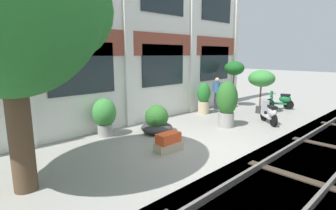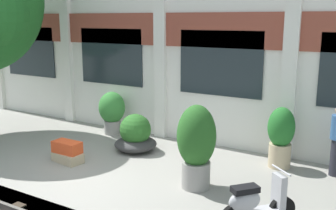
{
  "view_description": "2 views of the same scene",
  "coord_description": "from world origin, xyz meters",
  "px_view_note": "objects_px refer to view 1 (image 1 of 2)",
  "views": [
    {
      "loc": [
        -5.76,
        -4.93,
        2.7
      ],
      "look_at": [
        0.43,
        1.46,
        0.97
      ],
      "focal_mm": 28.0,
      "sensor_mm": 36.0,
      "label": 1
    },
    {
      "loc": [
        5.87,
        -6.32,
        3.39
      ],
      "look_at": [
        1.15,
        1.61,
        1.36
      ],
      "focal_mm": 42.0,
      "sensor_mm": 36.0,
      "label": 2
    }
  ],
  "objects_px": {
    "potted_plant_low_pan": "(261,80)",
    "resident_by_doorway": "(217,93)",
    "potted_plant_wide_bowl": "(157,122)",
    "potted_plant_fluted_column": "(204,97)",
    "potted_plant_stone_basin": "(227,102)",
    "potted_plant_terracotta_small": "(234,71)",
    "potted_plant_square_trough": "(168,142)",
    "scooter_near_curb": "(281,100)",
    "scooter_second_parked": "(270,113)",
    "potted_plant_glazed_jar": "(104,115)"
  },
  "relations": [
    {
      "from": "potted_plant_low_pan",
      "to": "resident_by_doorway",
      "type": "distance_m",
      "value": 2.16
    },
    {
      "from": "potted_plant_wide_bowl",
      "to": "potted_plant_fluted_column",
      "type": "xyz_separation_m",
      "value": [
        3.56,
        0.75,
        0.37
      ]
    },
    {
      "from": "potted_plant_stone_basin",
      "to": "potted_plant_fluted_column",
      "type": "xyz_separation_m",
      "value": [
        1.16,
        2.01,
        -0.17
      ]
    },
    {
      "from": "potted_plant_low_pan",
      "to": "potted_plant_fluted_column",
      "type": "height_order",
      "value": "potted_plant_low_pan"
    },
    {
      "from": "potted_plant_low_pan",
      "to": "potted_plant_stone_basin",
      "type": "bearing_deg",
      "value": -175.61
    },
    {
      "from": "potted_plant_terracotta_small",
      "to": "potted_plant_square_trough",
      "type": "bearing_deg",
      "value": -162.19
    },
    {
      "from": "potted_plant_wide_bowl",
      "to": "potted_plant_terracotta_small",
      "type": "bearing_deg",
      "value": 6.27
    },
    {
      "from": "potted_plant_fluted_column",
      "to": "scooter_near_curb",
      "type": "xyz_separation_m",
      "value": [
        3.58,
        -2.05,
        -0.33
      ]
    },
    {
      "from": "potted_plant_low_pan",
      "to": "resident_by_doorway",
      "type": "bearing_deg",
      "value": 111.91
    },
    {
      "from": "potted_plant_terracotta_small",
      "to": "potted_plant_fluted_column",
      "type": "relative_size",
      "value": 1.65
    },
    {
      "from": "potted_plant_fluted_column",
      "to": "potted_plant_square_trough",
      "type": "relative_size",
      "value": 1.72
    },
    {
      "from": "scooter_near_curb",
      "to": "resident_by_doorway",
      "type": "bearing_deg",
      "value": 19.59
    },
    {
      "from": "potted_plant_fluted_column",
      "to": "scooter_near_curb",
      "type": "bearing_deg",
      "value": -29.79
    },
    {
      "from": "potted_plant_low_pan",
      "to": "scooter_second_parked",
      "type": "bearing_deg",
      "value": -142.52
    },
    {
      "from": "potted_plant_wide_bowl",
      "to": "scooter_second_parked",
      "type": "xyz_separation_m",
      "value": [
        3.97,
        -2.21,
        0.04
      ]
    },
    {
      "from": "potted_plant_fluted_column",
      "to": "potted_plant_terracotta_small",
      "type": "bearing_deg",
      "value": -2.75
    },
    {
      "from": "potted_plant_low_pan",
      "to": "potted_plant_square_trough",
      "type": "relative_size",
      "value": 2.4
    },
    {
      "from": "potted_plant_stone_basin",
      "to": "potted_plant_terracotta_small",
      "type": "bearing_deg",
      "value": 28.7
    },
    {
      "from": "potted_plant_fluted_column",
      "to": "scooter_second_parked",
      "type": "bearing_deg",
      "value": -82.22
    },
    {
      "from": "potted_plant_stone_basin",
      "to": "scooter_near_curb",
      "type": "distance_m",
      "value": 4.77
    },
    {
      "from": "potted_plant_fluted_column",
      "to": "scooter_near_curb",
      "type": "distance_m",
      "value": 4.13
    },
    {
      "from": "potted_plant_wide_bowl",
      "to": "potted_plant_glazed_jar",
      "type": "height_order",
      "value": "potted_plant_glazed_jar"
    },
    {
      "from": "potted_plant_stone_basin",
      "to": "resident_by_doorway",
      "type": "height_order",
      "value": "potted_plant_stone_basin"
    },
    {
      "from": "potted_plant_wide_bowl",
      "to": "potted_plant_low_pan",
      "type": "height_order",
      "value": "potted_plant_low_pan"
    },
    {
      "from": "potted_plant_terracotta_small",
      "to": "potted_plant_fluted_column",
      "type": "bearing_deg",
      "value": 177.25
    },
    {
      "from": "potted_plant_stone_basin",
      "to": "potted_plant_terracotta_small",
      "type": "relative_size",
      "value": 0.73
    },
    {
      "from": "potted_plant_square_trough",
      "to": "resident_by_doorway",
      "type": "bearing_deg",
      "value": 23.02
    },
    {
      "from": "potted_plant_glazed_jar",
      "to": "potted_plant_square_trough",
      "type": "height_order",
      "value": "potted_plant_glazed_jar"
    },
    {
      "from": "potted_plant_terracotta_small",
      "to": "scooter_near_curb",
      "type": "height_order",
      "value": "potted_plant_terracotta_small"
    },
    {
      "from": "potted_plant_glazed_jar",
      "to": "scooter_second_parked",
      "type": "relative_size",
      "value": 1.15
    },
    {
      "from": "potted_plant_terracotta_small",
      "to": "resident_by_doorway",
      "type": "distance_m",
      "value": 1.53
    },
    {
      "from": "scooter_near_curb",
      "to": "scooter_second_parked",
      "type": "xyz_separation_m",
      "value": [
        -3.17,
        -0.91,
        0.0
      ]
    },
    {
      "from": "potted_plant_low_pan",
      "to": "potted_plant_terracotta_small",
      "type": "relative_size",
      "value": 0.84
    },
    {
      "from": "potted_plant_terracotta_small",
      "to": "scooter_near_curb",
      "type": "relative_size",
      "value": 1.87
    },
    {
      "from": "potted_plant_square_trough",
      "to": "scooter_near_curb",
      "type": "xyz_separation_m",
      "value": [
        8.06,
        0.24,
        0.19
      ]
    },
    {
      "from": "potted_plant_low_pan",
      "to": "scooter_near_curb",
      "type": "distance_m",
      "value": 1.99
    },
    {
      "from": "potted_plant_glazed_jar",
      "to": "potted_plant_square_trough",
      "type": "xyz_separation_m",
      "value": [
        0.58,
        -2.45,
        -0.48
      ]
    },
    {
      "from": "potted_plant_wide_bowl",
      "to": "potted_plant_square_trough",
      "type": "height_order",
      "value": "potted_plant_wide_bowl"
    },
    {
      "from": "potted_plant_square_trough",
      "to": "scooter_near_curb",
      "type": "height_order",
      "value": "scooter_near_curb"
    },
    {
      "from": "potted_plant_wide_bowl",
      "to": "resident_by_doorway",
      "type": "bearing_deg",
      "value": 10.48
    },
    {
      "from": "potted_plant_glazed_jar",
      "to": "potted_plant_square_trough",
      "type": "bearing_deg",
      "value": -76.71
    },
    {
      "from": "potted_plant_square_trough",
      "to": "potted_plant_fluted_column",
      "type": "bearing_deg",
      "value": 27.05
    },
    {
      "from": "potted_plant_glazed_jar",
      "to": "potted_plant_square_trough",
      "type": "relative_size",
      "value": 1.54
    },
    {
      "from": "potted_plant_wide_bowl",
      "to": "potted_plant_square_trough",
      "type": "bearing_deg",
      "value": -120.99
    },
    {
      "from": "potted_plant_low_pan",
      "to": "potted_plant_square_trough",
      "type": "xyz_separation_m",
      "value": [
        -6.45,
        -0.52,
        -1.32
      ]
    },
    {
      "from": "potted_plant_wide_bowl",
      "to": "potted_plant_terracotta_small",
      "type": "distance_m",
      "value": 6.08
    },
    {
      "from": "potted_plant_glazed_jar",
      "to": "scooter_second_parked",
      "type": "distance_m",
      "value": 6.3
    },
    {
      "from": "potted_plant_fluted_column",
      "to": "potted_plant_square_trough",
      "type": "height_order",
      "value": "potted_plant_fluted_column"
    },
    {
      "from": "scooter_near_curb",
      "to": "potted_plant_glazed_jar",
      "type": "bearing_deg",
      "value": 47.73
    },
    {
      "from": "potted_plant_stone_basin",
      "to": "potted_plant_square_trough",
      "type": "distance_m",
      "value": 3.41
    }
  ]
}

